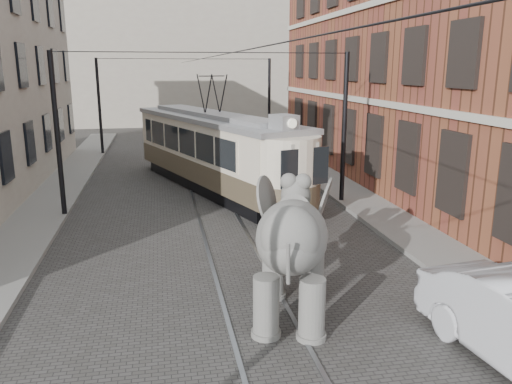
{
  "coord_description": "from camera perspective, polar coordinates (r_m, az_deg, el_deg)",
  "views": [
    {
      "loc": [
        -2.01,
        -13.06,
        5.41
      ],
      "look_at": [
        0.52,
        0.15,
        2.1
      ],
      "focal_mm": 35.56,
      "sensor_mm": 36.0,
      "label": 1
    }
  ],
  "objects": [
    {
      "name": "ground",
      "position": [
        14.28,
        -1.95,
        -8.45
      ],
      "size": [
        120.0,
        120.0,
        0.0
      ],
      "primitive_type": "plane",
      "color": "#3C3937"
    },
    {
      "name": "tram_rails",
      "position": [
        14.28,
        -1.95,
        -8.41
      ],
      "size": [
        1.54,
        80.0,
        0.02
      ],
      "primitive_type": null,
      "color": "slate",
      "rests_on": "ground"
    },
    {
      "name": "sidewalk_right",
      "position": [
        16.23,
        19.6,
        -6.22
      ],
      "size": [
        2.0,
        60.0,
        0.15
      ],
      "primitive_type": "cube",
      "color": "slate",
      "rests_on": "ground"
    },
    {
      "name": "brick_building",
      "position": [
        25.62,
        20.35,
        14.31
      ],
      "size": [
        8.0,
        26.0,
        12.0
      ],
      "primitive_type": "cube",
      "color": "brown",
      "rests_on": "ground"
    },
    {
      "name": "distant_block",
      "position": [
        53.13,
        -8.98,
        15.37
      ],
      "size": [
        28.0,
        10.0,
        14.0
      ],
      "primitive_type": "cube",
      "color": "gray",
      "rests_on": "ground"
    },
    {
      "name": "catenary",
      "position": [
        18.31,
        -5.09,
        6.2
      ],
      "size": [
        11.0,
        30.2,
        6.0
      ],
      "primitive_type": null,
      "color": "black",
      "rests_on": "ground"
    },
    {
      "name": "tram",
      "position": [
        22.83,
        -4.87,
        6.58
      ],
      "size": [
        6.82,
        13.01,
        5.11
      ],
      "primitive_type": null,
      "rotation": [
        0.0,
        0.0,
        0.34
      ],
      "color": "beige",
      "rests_on": "ground"
    },
    {
      "name": "elephant",
      "position": [
        11.12,
        4.03,
        -7.04
      ],
      "size": [
        3.92,
        5.32,
        2.91
      ],
      "primitive_type": null,
      "rotation": [
        0.0,
        0.0,
        -0.3
      ],
      "color": "#615E5A",
      "rests_on": "ground"
    }
  ]
}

